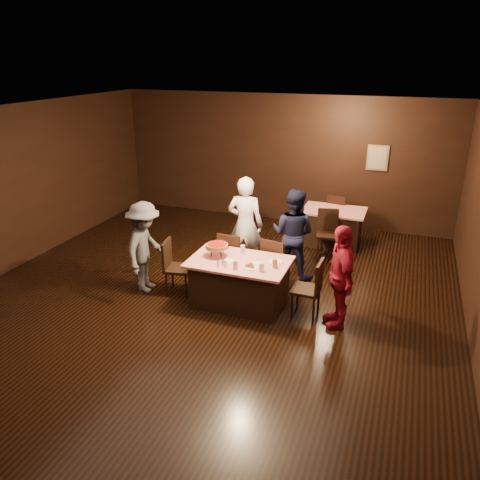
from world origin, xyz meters
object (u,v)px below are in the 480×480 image
pizza_stand (217,246)px  glass_front_right (261,267)px  chair_far_left (233,256)px  back_table (333,227)px  glass_front_left (236,265)px  diner_white_jacket (245,225)px  diner_red_shirt (340,276)px  chair_back_near (327,234)px  chair_end_left (178,267)px  chair_far_right (276,263)px  plate_empty (275,262)px  diner_grey_knit (145,247)px  diner_navy_hoodie (293,234)px  glass_amber (275,263)px  glass_back (243,249)px  chair_end_right (306,288)px  chair_back_far (338,214)px  main_table (239,282)px

pizza_stand → glass_front_right: bearing=-19.4°
chair_far_left → back_table: bearing=-117.1°
glass_front_left → diner_white_jacket: bearing=104.4°
diner_red_shirt → chair_back_near: bearing=170.8°
chair_end_left → chair_back_near: 3.20m
chair_far_right → plate_empty: 0.69m
chair_far_left → diner_grey_knit: diner_grey_knit is taller
chair_far_left → diner_navy_hoodie: size_ratio=0.57×
pizza_stand → diner_grey_knit: bearing=-173.8°
glass_amber → glass_back: 0.74m
chair_end_right → diner_grey_knit: bearing=-86.7°
glass_front_left → glass_back: bearing=99.5°
chair_end_left → chair_back_near: size_ratio=1.00×
chair_back_far → diner_navy_hoodie: size_ratio=0.57×
chair_back_near → diner_red_shirt: size_ratio=0.59×
chair_back_near → pizza_stand: size_ratio=2.50×
chair_end_left → glass_front_right: (1.55, -0.25, 0.37)m
chair_back_far → plate_empty: size_ratio=3.80×
chair_far_right → diner_white_jacket: size_ratio=0.52×
diner_red_shirt → plate_empty: (-1.05, 0.22, -0.02)m
main_table → diner_red_shirt: size_ratio=1.00×
chair_back_far → diner_red_shirt: (0.63, -3.82, 0.32)m
chair_far_left → chair_end_right: size_ratio=1.00×
glass_front_right → diner_navy_hoodie: bearing=86.5°
chair_far_left → chair_back_far: (1.38, 2.99, 0.00)m
chair_far_left → chair_far_right: same height
diner_navy_hoodie → glass_back: (-0.59, -1.01, 0.01)m
diner_white_jacket → diner_grey_knit: bearing=40.7°
pizza_stand → plate_empty: pizza_stand is taller
diner_grey_knit → back_table: bearing=-46.2°
back_table → chair_back_far: (0.00, 0.60, 0.09)m
chair_end_left → back_table: bearing=-43.5°
plate_empty → glass_front_left: size_ratio=1.79×
diner_grey_knit → glass_back: 1.67m
diner_grey_knit → glass_amber: (2.27, 0.04, 0.05)m
chair_far_left → pizza_stand: bearing=92.8°
chair_far_left → chair_back_near: (1.38, 1.69, 0.00)m
chair_far_right → glass_amber: 0.90m
back_table → glass_amber: size_ratio=9.29×
chair_end_left → chair_back_far: (2.08, 3.74, 0.00)m
chair_far_left → chair_end_left: size_ratio=1.00×
chair_far_left → diner_navy_hoodie: 1.15m
main_table → glass_back: 0.55m
glass_front_right → chair_far_right: bearing=92.9°
chair_far_left → glass_front_right: size_ratio=6.79×
main_table → chair_far_right: bearing=61.9°
diner_white_jacket → glass_front_right: size_ratio=12.97×
diner_grey_knit → diner_white_jacket: bearing=-51.3°
chair_far_left → pizza_stand: pizza_stand is taller
chair_back_far → glass_amber: bearing=92.9°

